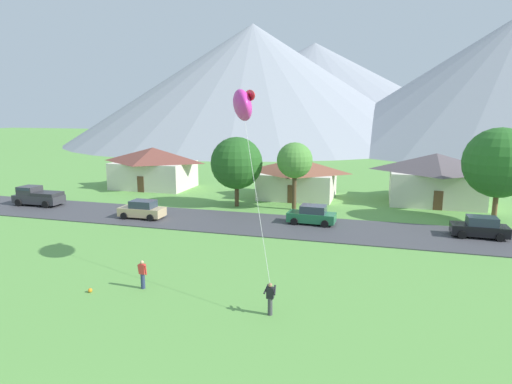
{
  "coord_description": "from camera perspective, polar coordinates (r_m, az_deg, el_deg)",
  "views": [
    {
      "loc": [
        9.58,
        -7.6,
        10.02
      ],
      "look_at": [
        1.55,
        20.19,
        4.56
      ],
      "focal_mm": 30.41,
      "sensor_mm": 36.0,
      "label": 1
    }
  ],
  "objects": [
    {
      "name": "mountain_central_ridge",
      "position": [
        142.66,
        -0.41,
        14.04
      ],
      "size": [
        114.9,
        114.9,
        36.7
      ],
      "primitive_type": "cone",
      "color": "#8E939E",
      "rests_on": "ground"
    },
    {
      "name": "mountain_far_east_ridge",
      "position": [
        174.02,
        7.63,
        13.12
      ],
      "size": [
        134.51,
        134.51,
        35.36
      ],
      "primitive_type": "cone",
      "color": "#8E939E",
      "rests_on": "ground"
    },
    {
      "name": "tree_near_left",
      "position": [
        43.82,
        5.11,
        4.11
      ],
      "size": [
        3.62,
        3.62,
        6.89
      ],
      "color": "#4C3823",
      "rests_on": "ground"
    },
    {
      "name": "mountain_west_ridge",
      "position": [
        175.79,
        -0.06,
        13.3
      ],
      "size": [
        124.5,
        124.5,
        36.05
      ],
      "primitive_type": "cone",
      "color": "gray",
      "rests_on": "ground"
    },
    {
      "name": "tree_left_of_center",
      "position": [
        43.53,
        29.38,
        3.37
      ],
      "size": [
        6.16,
        6.16,
        8.6
      ],
      "color": "brown",
      "rests_on": "ground"
    },
    {
      "name": "parked_car_green_west_end",
      "position": [
        38.82,
        7.37,
        -3.03
      ],
      "size": [
        4.27,
        2.21,
        1.68
      ],
      "color": "#237042",
      "rests_on": "road_strip"
    },
    {
      "name": "kite_flyer_with_kite",
      "position": [
        25.22,
        -1.65,
        11.07
      ],
      "size": [
        4.45,
        6.53,
        11.31
      ],
      "color": "#3D3D42",
      "rests_on": "ground"
    },
    {
      "name": "road_strip",
      "position": [
        38.59,
        1.18,
        -4.29
      ],
      "size": [
        160.0,
        7.62,
        0.08
      ],
      "primitive_type": "cube",
      "color": "#424247",
      "rests_on": "ground"
    },
    {
      "name": "parked_car_tan_mid_west",
      "position": [
        41.94,
        -14.73,
        -2.27
      ],
      "size": [
        4.23,
        2.13,
        1.68
      ],
      "color": "tan",
      "rests_on": "road_strip"
    },
    {
      "name": "house_leftmost",
      "position": [
        51.25,
        22.49,
        1.8
      ],
      "size": [
        10.08,
        8.4,
        5.44
      ],
      "color": "beige",
      "rests_on": "ground"
    },
    {
      "name": "pickup_truck_charcoal_west_side",
      "position": [
        51.58,
        -26.8,
        -0.47
      ],
      "size": [
        5.23,
        2.39,
        1.99
      ],
      "color": "#333338",
      "rests_on": "road_strip"
    },
    {
      "name": "parked_car_black_mid_east",
      "position": [
        38.81,
        27.37,
        -4.17
      ],
      "size": [
        4.22,
        2.12,
        1.68
      ],
      "color": "black",
      "rests_on": "road_strip"
    },
    {
      "name": "tree_center",
      "position": [
        45.33,
        -2.57,
        3.81
      ],
      "size": [
        5.45,
        5.45,
        7.33
      ],
      "color": "#4C3823",
      "rests_on": "ground"
    },
    {
      "name": "house_right_center",
      "position": [
        50.68,
        5.51,
        1.97
      ],
      "size": [
        8.96,
        7.59,
        4.58
      ],
      "color": "beige",
      "rests_on": "ground"
    },
    {
      "name": "soccer_ball",
      "position": [
        26.49,
        -20.98,
        -11.99
      ],
      "size": [
        0.24,
        0.24,
        0.24
      ],
      "primitive_type": "sphere",
      "color": "orange",
      "rests_on": "ground"
    },
    {
      "name": "house_left_center",
      "position": [
        58.16,
        -13.34,
        3.21
      ],
      "size": [
        10.43,
        7.19,
        5.29
      ],
      "color": "beige",
      "rests_on": "ground"
    },
    {
      "name": "watcher_person",
      "position": [
        25.86,
        -14.7,
        -10.37
      ],
      "size": [
        0.56,
        0.24,
        1.68
      ],
      "color": "navy",
      "rests_on": "ground"
    }
  ]
}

